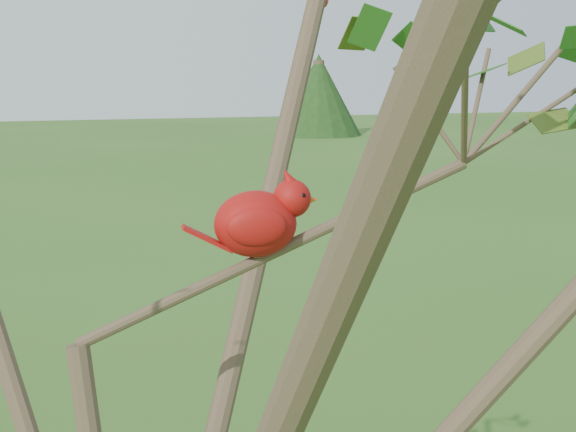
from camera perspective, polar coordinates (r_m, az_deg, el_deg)
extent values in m
sphere|color=#A11816|center=(1.78, 2.24, 15.09)|extent=(0.04, 0.04, 0.04)
ellipsoid|color=#B1130F|center=(1.20, -2.33, -0.56)|extent=(0.13, 0.11, 0.10)
sphere|color=#B1130F|center=(1.21, 0.28, 1.26)|extent=(0.06, 0.06, 0.06)
cone|color=#B1130F|center=(1.20, 0.06, 2.62)|extent=(0.05, 0.04, 0.04)
cone|color=#D85914|center=(1.21, 1.62, 1.17)|extent=(0.03, 0.02, 0.02)
ellipsoid|color=black|center=(1.21, 1.17, 1.11)|extent=(0.02, 0.03, 0.03)
cube|color=#B1130F|center=(1.19, -5.74, -1.62)|extent=(0.08, 0.04, 0.04)
ellipsoid|color=#B1130F|center=(1.24, -2.87, -0.11)|extent=(0.09, 0.04, 0.06)
ellipsoid|color=#B1130F|center=(1.16, -2.22, -0.78)|extent=(0.09, 0.04, 0.06)
cylinder|color=#453425|center=(30.19, 2.18, 8.38)|extent=(0.42, 0.42, 2.77)
cone|color=#173613|center=(30.19, 2.18, 8.60)|extent=(3.23, 3.23, 3.00)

